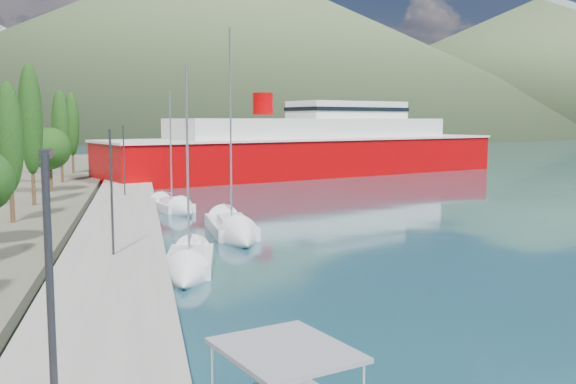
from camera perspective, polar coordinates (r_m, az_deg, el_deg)
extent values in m
plane|color=#193F4B|center=(139.37, -9.86, 3.32)|extent=(1400.00, 1400.00, 0.00)
cube|color=gray|center=(45.52, -14.61, -2.52)|extent=(5.00, 88.00, 0.80)
cone|color=slate|center=(709.28, -5.96, 13.08)|extent=(760.00, 760.00, 180.00)
cone|color=slate|center=(754.92, 21.97, 10.72)|extent=(640.00, 640.00, 140.00)
cone|color=#465835|center=(424.64, -6.64, 13.17)|extent=(480.00, 480.00, 115.00)
cone|color=#465835|center=(481.88, 21.16, 10.48)|extent=(420.00, 420.00, 90.00)
cylinder|color=#47301E|center=(45.10, -23.30, -1.25)|extent=(0.30, 0.30, 1.99)
ellipsoid|color=#193D11|center=(44.76, -23.56, 4.51)|extent=(1.80, 1.80, 7.07)
cylinder|color=#47301E|center=(53.57, -21.67, 0.17)|extent=(0.30, 0.30, 2.41)
ellipsoid|color=#193D11|center=(53.29, -21.92, 6.03)|extent=(1.80, 1.80, 8.53)
cylinder|color=#47301E|center=(63.33, -20.34, 1.14)|extent=(0.36, 0.36, 2.43)
sphere|color=#193D11|center=(63.15, -20.44, 3.64)|extent=(3.89, 3.89, 3.89)
cylinder|color=#47301E|center=(72.27, -19.44, 1.66)|extent=(0.30, 0.30, 2.15)
ellipsoid|color=#193D11|center=(72.06, -19.58, 5.53)|extent=(1.80, 1.80, 7.61)
cylinder|color=#47301E|center=(83.87, -18.56, 2.32)|extent=(0.30, 0.30, 2.20)
ellipsoid|color=#193D11|center=(83.69, -18.68, 5.73)|extent=(1.80, 1.80, 7.79)
cylinder|color=#2D2D33|center=(10.79, -20.20, -12.96)|extent=(0.12, 0.12, 6.00)
cube|color=#2D2D33|center=(10.46, -20.66, 3.23)|extent=(0.15, 0.50, 0.12)
cylinder|color=#2D2D33|center=(31.95, -15.41, -0.11)|extent=(0.12, 0.12, 6.00)
cube|color=#2D2D33|center=(32.01, -15.55, 5.28)|extent=(0.15, 0.50, 0.12)
cylinder|color=#2D2D33|center=(57.22, -14.38, 2.70)|extent=(0.12, 0.12, 6.00)
cube|color=#2D2D33|center=(57.37, -14.46, 5.71)|extent=(0.15, 0.50, 0.12)
cube|color=slate|center=(13.49, -0.23, -13.87)|extent=(3.11, 3.40, 0.10)
cube|color=silver|center=(32.41, -8.73, -6.25)|extent=(2.94, 5.70, 0.87)
cube|color=silver|center=(31.94, -8.78, -5.37)|extent=(1.62, 2.34, 0.34)
cylinder|color=silver|center=(31.34, -8.92, 2.64)|extent=(0.12, 0.12, 9.22)
cone|color=silver|center=(29.02, -9.13, -7.75)|extent=(2.55, 2.82, 2.23)
cube|color=silver|center=(42.09, -5.13, -3.22)|extent=(2.69, 7.16, 1.00)
cube|color=silver|center=(41.52, -5.04, -2.41)|extent=(1.59, 2.87, 0.39)
cylinder|color=silver|center=(41.04, -5.12, 5.85)|extent=(0.12, 0.12, 12.28)
cone|color=silver|center=(37.67, -4.06, -4.35)|extent=(2.62, 3.36, 2.57)
cube|color=silver|center=(53.20, -10.40, -1.31)|extent=(3.77, 5.67, 0.90)
cube|color=silver|center=(52.80, -10.28, -0.71)|extent=(1.94, 2.41, 0.35)
cylinder|color=silver|center=(52.45, -10.38, 3.98)|extent=(0.12, 0.12, 8.95)
cone|color=silver|center=(50.11, -9.07, -1.76)|extent=(2.92, 3.02, 2.29)
cube|color=#A50003|center=(85.85, 2.22, 2.96)|extent=(56.89, 30.71, 5.44)
cube|color=silver|center=(85.72, 2.23, 4.78)|extent=(57.39, 31.17, 0.29)
cube|color=silver|center=(85.70, 2.23, 5.56)|extent=(39.83, 22.72, 2.92)
cube|color=silver|center=(89.23, 5.30, 7.26)|extent=(17.32, 12.31, 2.33)
cylinder|color=#A50003|center=(81.42, -2.25, 7.84)|extent=(2.53, 2.53, 2.72)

